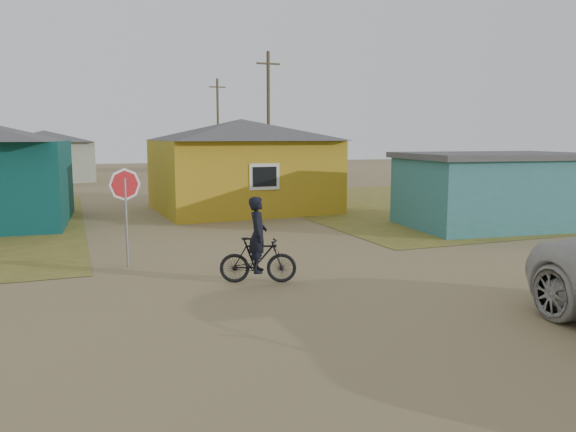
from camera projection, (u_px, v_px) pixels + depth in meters
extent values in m
plane|color=olive|center=(326.00, 307.00, 10.52)|extent=(120.00, 120.00, 0.00)
cube|color=olive|center=(473.00, 201.00, 27.51)|extent=(20.00, 18.00, 0.00)
cube|color=#B8921C|center=(242.00, 175.00, 24.13)|extent=(7.21, 6.24, 3.00)
pyramid|color=#3D3D40|center=(241.00, 130.00, 23.86)|extent=(7.72, 6.76, 0.90)
cube|color=silver|center=(264.00, 177.00, 21.31)|extent=(1.20, 0.06, 1.00)
cube|color=black|center=(265.00, 177.00, 21.28)|extent=(0.95, 0.04, 0.75)
cube|color=teal|center=(493.00, 193.00, 19.74)|extent=(6.39, 4.61, 2.40)
cube|color=#3D3D40|center=(495.00, 156.00, 19.56)|extent=(6.71, 4.93, 0.20)
cube|color=#97A28B|center=(46.00, 162.00, 39.59)|extent=(6.49, 5.60, 2.80)
pyramid|color=#3D3D40|center=(44.00, 136.00, 39.33)|extent=(7.04, 6.15, 0.80)
cube|color=gray|center=(240.00, 156.00, 50.83)|extent=(6.41, 5.50, 2.80)
pyramid|color=#3D3D40|center=(240.00, 136.00, 50.58)|extent=(6.95, 6.05, 0.80)
cylinder|color=brown|center=(268.00, 122.00, 32.59)|extent=(0.20, 0.20, 8.00)
cube|color=brown|center=(268.00, 64.00, 32.13)|extent=(1.40, 0.10, 0.10)
cylinder|color=brown|center=(218.00, 127.00, 47.73)|extent=(0.20, 0.20, 8.00)
cube|color=brown|center=(217.00, 87.00, 47.27)|extent=(1.40, 0.10, 0.10)
cylinder|color=gray|center=(126.00, 223.00, 13.57)|extent=(0.06, 0.06, 2.17)
imported|color=black|center=(258.00, 260.00, 12.17)|extent=(1.73, 1.01, 1.00)
imported|color=black|center=(258.00, 235.00, 12.09)|extent=(0.57, 0.70, 1.65)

